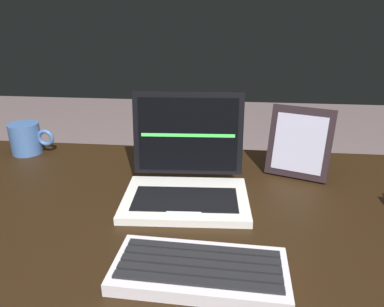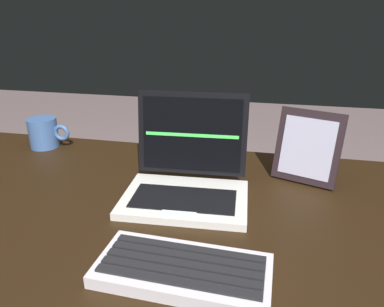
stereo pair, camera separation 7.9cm
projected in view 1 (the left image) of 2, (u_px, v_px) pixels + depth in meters
The scene contains 5 objects.
desk at pixel (166, 232), 0.83m from camera, with size 1.56×0.75×0.73m.
laptop_front at pixel (186, 178), 0.83m from camera, with size 0.30×0.24×0.23m.
external_keyboard at pixel (200, 270), 0.59m from camera, with size 0.29×0.14×0.03m.
photo_frame at pixel (299, 143), 0.92m from camera, with size 0.17×0.10×0.19m.
coffee_mug at pixel (26, 138), 1.09m from camera, with size 0.14×0.09×0.09m.
Camera 1 is at (0.13, -0.69, 1.15)m, focal length 33.12 mm.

